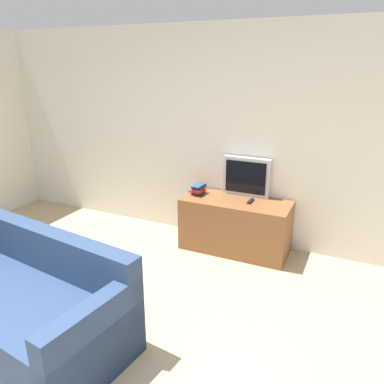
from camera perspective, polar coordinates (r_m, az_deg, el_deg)
wall_back at (r=4.69m, az=2.11°, el=8.61°), size 9.00×0.06×2.60m
tv_stand at (r=4.51m, az=6.61°, el=-5.05°), size 1.26×0.55×0.63m
television at (r=4.52m, az=8.30°, el=2.34°), size 0.57×0.09×0.47m
couch at (r=3.46m, az=-24.53°, el=-15.35°), size 2.01×1.12×0.83m
book_stack at (r=4.55m, az=0.98°, el=0.41°), size 0.16×0.22×0.12m
remote_on_stand at (r=4.36m, az=8.93°, el=-1.39°), size 0.04×0.16×0.02m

